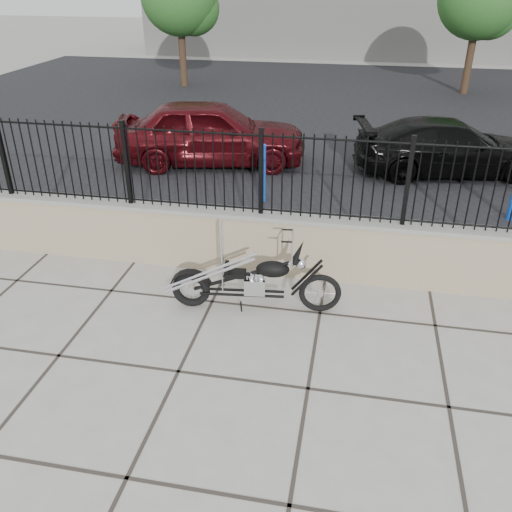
{
  "coord_description": "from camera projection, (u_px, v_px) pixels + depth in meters",
  "views": [
    {
      "loc": [
        0.31,
        -4.6,
        4.14
      ],
      "look_at": [
        -0.93,
        1.75,
        0.65
      ],
      "focal_mm": 38.0,
      "sensor_mm": 36.0,
      "label": 1
    }
  ],
  "objects": [
    {
      "name": "chopper_motorcycle",
      "position": [
        252.0,
        267.0,
        7.09
      ],
      "size": [
        2.2,
        0.63,
        1.3
      ],
      "primitive_type": null,
      "rotation": [
        0.0,
        0.0,
        0.12
      ],
      "color": "black",
      "rests_on": "ground_plane"
    },
    {
      "name": "parking_lot",
      "position": [
        351.0,
        116.0,
        16.8
      ],
      "size": [
        30.0,
        30.0,
        0.0
      ],
      "primitive_type": "plane",
      "color": "black",
      "rests_on": "ground"
    },
    {
      "name": "ground_plane",
      "position": [
        308.0,
        389.0,
        5.99
      ],
      "size": [
        90.0,
        90.0,
        0.0
      ],
      "primitive_type": "plane",
      "color": "#99968E",
      "rests_on": "ground"
    },
    {
      "name": "bollard_a",
      "position": [
        262.0,
        173.0,
        10.49
      ],
      "size": [
        0.15,
        0.15,
        1.15
      ],
      "primitive_type": "cylinder",
      "rotation": [
        0.0,
        0.0,
        -0.11
      ],
      "color": "blue",
      "rests_on": "ground_plane"
    },
    {
      "name": "car_black",
      "position": [
        449.0,
        147.0,
        11.93
      ],
      "size": [
        4.36,
        2.46,
        1.19
      ],
      "primitive_type": "imported",
      "rotation": [
        0.0,
        0.0,
        1.77
      ],
      "color": "black",
      "rests_on": "parking_lot"
    },
    {
      "name": "iron_fence",
      "position": [
        333.0,
        178.0,
        7.41
      ],
      "size": [
        14.0,
        0.08,
        1.2
      ],
      "primitive_type": "cube",
      "color": "black",
      "rests_on": "retaining_wall"
    },
    {
      "name": "retaining_wall",
      "position": [
        328.0,
        248.0,
        7.92
      ],
      "size": [
        14.0,
        0.36,
        0.96
      ],
      "primitive_type": "cube",
      "color": "gray",
      "rests_on": "ground_plane"
    },
    {
      "name": "car_red",
      "position": [
        211.0,
        132.0,
        12.46
      ],
      "size": [
        4.6,
        2.54,
        1.48
      ],
      "primitive_type": "imported",
      "rotation": [
        0.0,
        0.0,
        1.76
      ],
      "color": "#460A0F",
      "rests_on": "parking_lot"
    }
  ]
}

